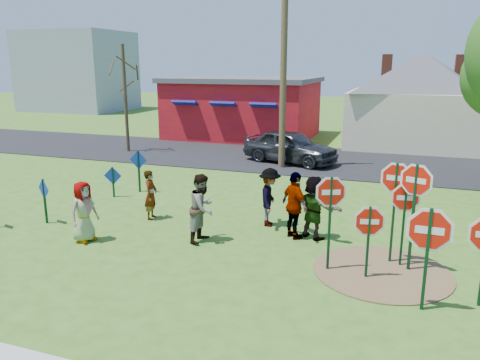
% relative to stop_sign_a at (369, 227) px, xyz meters
% --- Properties ---
extents(ground, '(120.00, 120.00, 0.00)m').
position_rel_stop_sign_a_xyz_m(ground, '(-4.16, 1.42, -1.23)').
color(ground, '#32621C').
rests_on(ground, ground).
extents(road, '(120.00, 7.50, 0.04)m').
position_rel_stop_sign_a_xyz_m(road, '(-4.16, 12.92, -1.21)').
color(road, black).
rests_on(road, ground).
extents(dirt_patch, '(3.20, 3.20, 0.03)m').
position_rel_stop_sign_a_xyz_m(dirt_patch, '(0.34, 0.42, -1.22)').
color(dirt_patch, brown).
rests_on(dirt_patch, ground).
extents(red_building, '(9.40, 7.69, 3.90)m').
position_rel_stop_sign_a_xyz_m(red_building, '(-9.66, 19.41, 0.73)').
color(red_building, maroon).
rests_on(red_building, ground).
extents(cream_house, '(9.40, 9.40, 6.50)m').
position_rel_stop_sign_a_xyz_m(cream_house, '(1.34, 19.42, 1.69)').
color(cream_house, beige).
rests_on(cream_house, ground).
extents(distant_building, '(10.00, 8.00, 8.00)m').
position_rel_stop_sign_a_xyz_m(distant_building, '(-32.16, 31.42, 2.77)').
color(distant_building, '#8C939E').
rests_on(distant_building, ground).
extents(stop_sign_a, '(0.92, 0.27, 1.83)m').
position_rel_stop_sign_a_xyz_m(stop_sign_a, '(0.00, 0.00, 0.00)').
color(stop_sign_a, '#0D321A').
rests_on(stop_sign_a, ground).
extents(stop_sign_b, '(1.01, 0.14, 2.65)m').
position_rel_stop_sign_a_xyz_m(stop_sign_b, '(0.49, 1.10, 0.68)').
color(stop_sign_b, '#0D321A').
rests_on(stop_sign_b, ground).
extents(stop_sign_c, '(0.96, 0.40, 2.72)m').
position_rel_stop_sign_a_xyz_m(stop_sign_c, '(0.92, 0.75, 0.68)').
color(stop_sign_c, '#0D321A').
rests_on(stop_sign_c, ground).
extents(stop_sign_d, '(0.91, 0.17, 2.18)m').
position_rel_stop_sign_a_xyz_m(stop_sign_d, '(0.73, 0.95, 0.33)').
color(stop_sign_d, '#0D321A').
rests_on(stop_sign_d, ground).
extents(stop_sign_e, '(1.20, 0.08, 2.27)m').
position_rel_stop_sign_a_xyz_m(stop_sign_e, '(1.18, -1.08, 0.29)').
color(stop_sign_e, '#0D321A').
rests_on(stop_sign_e, ground).
extents(stop_sign_g, '(0.91, 0.39, 2.41)m').
position_rel_stop_sign_a_xyz_m(stop_sign_g, '(-0.90, 0.14, 0.45)').
color(stop_sign_g, '#0D321A').
rests_on(stop_sign_g, ground).
extents(blue_diamond_b, '(0.60, 0.27, 1.41)m').
position_rel_stop_sign_a_xyz_m(blue_diamond_b, '(-9.59, 0.63, -0.35)').
color(blue_diamond_b, '#0D321A').
rests_on(blue_diamond_b, ground).
extents(blue_diamond_c, '(0.66, 0.15, 1.14)m').
position_rel_stop_sign_a_xyz_m(blue_diamond_c, '(-9.32, 3.80, -0.54)').
color(blue_diamond_c, '#0D321A').
rests_on(blue_diamond_c, ground).
extents(blue_diamond_d, '(0.73, 0.07, 1.61)m').
position_rel_stop_sign_a_xyz_m(blue_diamond_d, '(-8.81, 4.75, -0.22)').
color(blue_diamond_d, '#0D321A').
rests_on(blue_diamond_d, ground).
extents(person_a, '(0.73, 0.94, 1.70)m').
position_rel_stop_sign_a_xyz_m(person_a, '(-7.51, -0.21, -0.38)').
color(person_a, '#354381').
rests_on(person_a, ground).
extents(person_b, '(0.47, 0.63, 1.56)m').
position_rel_stop_sign_a_xyz_m(person_b, '(-6.76, 2.09, -0.45)').
color(person_b, '#2B746A').
rests_on(person_b, ground).
extents(person_c, '(0.78, 0.97, 1.90)m').
position_rel_stop_sign_a_xyz_m(person_c, '(-4.45, 0.89, -0.28)').
color(person_c, '#9C4C3E').
rests_on(person_c, ground).
extents(person_d, '(0.84, 1.24, 1.77)m').
position_rel_stop_sign_a_xyz_m(person_d, '(-3.08, 2.72, -0.35)').
color(person_d, '#2E2E33').
rests_on(person_d, ground).
extents(person_e, '(1.13, 1.10, 1.90)m').
position_rel_stop_sign_a_xyz_m(person_e, '(-2.13, 1.92, -0.28)').
color(person_e, '#472C5A').
rests_on(person_e, ground).
extents(person_f, '(1.71, 1.26, 1.79)m').
position_rel_stop_sign_a_xyz_m(person_f, '(-1.64, 2.11, -0.33)').
color(person_f, '#1E5135').
rests_on(person_f, ground).
extents(suv, '(5.06, 3.21, 1.60)m').
position_rel_stop_sign_a_xyz_m(suv, '(-4.63, 11.85, -0.39)').
color(suv, '#2D2D31').
rests_on(suv, road).
extents(utility_pole, '(2.22, 0.94, 9.49)m').
position_rel_stop_sign_a_xyz_m(utility_pole, '(-4.77, 10.72, 3.76)').
color(utility_pole, '#4C3823').
rests_on(utility_pole, ground).
extents(bare_tree_west, '(1.80, 1.80, 5.79)m').
position_rel_stop_sign_a_xyz_m(bare_tree_west, '(-13.89, 11.93, 2.52)').
color(bare_tree_west, '#382819').
rests_on(bare_tree_west, ground).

